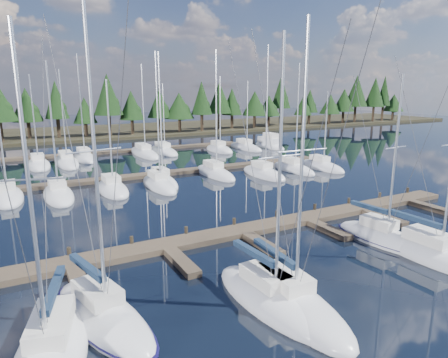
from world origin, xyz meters
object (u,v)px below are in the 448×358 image
front_sailboat_0 (51,352)px  front_sailboat_5 (433,254)px  front_sailboat_2 (270,298)px  motor_yacht_right (269,145)px  front_sailboat_4 (382,238)px  main_dock (245,234)px  front_sailboat_1 (103,315)px  front_sailboat_3 (290,300)px

front_sailboat_0 → front_sailboat_5: (22.51, -1.18, -0.00)m
front_sailboat_2 → motor_yacht_right: 53.56m
front_sailboat_4 → front_sailboat_5: bearing=-81.0°
front_sailboat_0 → front_sailboat_4: (21.95, 2.37, 0.00)m
main_dock → front_sailboat_0: front_sailboat_0 is taller
front_sailboat_1 → front_sailboat_3: (8.57, -3.09, -0.01)m
front_sailboat_2 → front_sailboat_5: front_sailboat_2 is taller
front_sailboat_2 → front_sailboat_4: (11.76, 3.09, -0.01)m
front_sailboat_1 → front_sailboat_4: front_sailboat_1 is taller
front_sailboat_2 → front_sailboat_5: (12.32, -0.46, -0.01)m
front_sailboat_3 → front_sailboat_4: bearing=18.7°
front_sailboat_5 → motor_yacht_right: 48.08m
main_dock → front_sailboat_5: front_sailboat_5 is taller
front_sailboat_0 → front_sailboat_1: 2.96m
front_sailboat_5 → motor_yacht_right: front_sailboat_5 is taller
front_sailboat_4 → main_dock: bearing=145.4°
main_dock → motor_yacht_right: bearing=53.1°
main_dock → motor_yacht_right: motor_yacht_right is taller
front_sailboat_0 → front_sailboat_5: size_ratio=1.02×
front_sailboat_2 → front_sailboat_5: 12.33m
main_dock → front_sailboat_1: 13.10m
front_sailboat_1 → front_sailboat_4: bearing=1.8°
front_sailboat_5 → front_sailboat_4: bearing=99.0°
main_dock → motor_yacht_right: 44.37m
front_sailboat_4 → front_sailboat_3: bearing=-161.3°
front_sailboat_1 → front_sailboat_5: 20.33m
front_sailboat_3 → front_sailboat_5: (11.55, 0.17, -0.01)m
front_sailboat_5 → front_sailboat_1: bearing=171.7°
main_dock → front_sailboat_4: 9.71m
front_sailboat_1 → front_sailboat_2: 8.17m
front_sailboat_1 → front_sailboat_2: front_sailboat_1 is taller
front_sailboat_1 → front_sailboat_2: (7.79, -2.46, -0.00)m
front_sailboat_0 → front_sailboat_5: bearing=-3.0°
front_sailboat_2 → motor_yacht_right: (30.42, 44.08, 0.18)m
main_dock → front_sailboat_3: (-3.00, -9.24, 0.08)m
front_sailboat_2 → front_sailboat_1: bearing=162.5°
front_sailboat_0 → front_sailboat_1: size_ratio=0.93×
main_dock → front_sailboat_1: front_sailboat_1 is taller
front_sailboat_1 → main_dock: bearing=28.0°
front_sailboat_4 → front_sailboat_5: 3.59m
front_sailboat_2 → front_sailboat_3: size_ratio=0.96×
front_sailboat_1 → front_sailboat_5: (20.12, -2.92, -0.01)m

